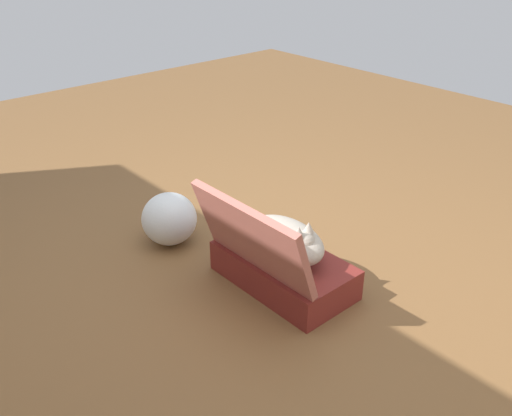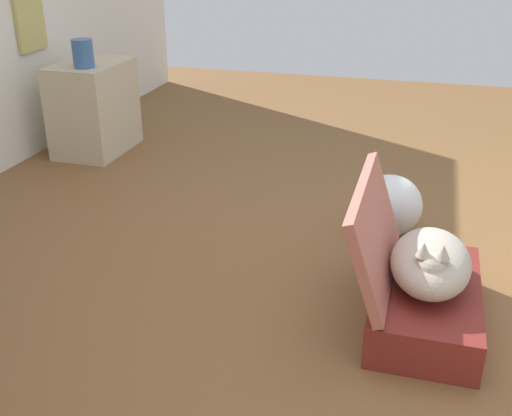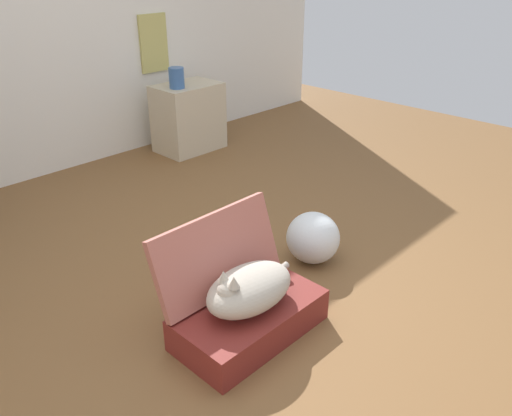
{
  "view_description": "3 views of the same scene",
  "coord_description": "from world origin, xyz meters",
  "px_view_note": "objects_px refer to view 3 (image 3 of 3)",
  "views": [
    {
      "loc": [
        -1.71,
        1.33,
        1.59
      ],
      "look_at": [
        -0.19,
        -0.01,
        0.53
      ],
      "focal_mm": 39.29,
      "sensor_mm": 36.0,
      "label": 1
    },
    {
      "loc": [
        -2.1,
        -0.18,
        1.32
      ],
      "look_at": [
        -0.09,
        0.4,
        0.36
      ],
      "focal_mm": 43.22,
      "sensor_mm": 36.0,
      "label": 2
    },
    {
      "loc": [
        -1.44,
        -1.57,
        1.57
      ],
      "look_at": [
        0.18,
        -0.0,
        0.45
      ],
      "focal_mm": 36.64,
      "sensor_mm": 36.0,
      "label": 3
    }
  ],
  "objects_px": {
    "side_table": "(188,117)",
    "vase_tall": "(177,78)",
    "suitcase_base": "(250,319)",
    "cat": "(248,289)",
    "plastic_bag_white": "(313,238)"
  },
  "relations": [
    {
      "from": "plastic_bag_white",
      "to": "side_table",
      "type": "bearing_deg",
      "value": 70.12
    },
    {
      "from": "cat",
      "to": "side_table",
      "type": "relative_size",
      "value": 0.92
    },
    {
      "from": "side_table",
      "to": "cat",
      "type": "bearing_deg",
      "value": -123.43
    },
    {
      "from": "plastic_bag_white",
      "to": "vase_tall",
      "type": "distance_m",
      "value": 2.0
    },
    {
      "from": "side_table",
      "to": "vase_tall",
      "type": "height_order",
      "value": "vase_tall"
    },
    {
      "from": "plastic_bag_white",
      "to": "vase_tall",
      "type": "height_order",
      "value": "vase_tall"
    },
    {
      "from": "cat",
      "to": "side_table",
      "type": "xyz_separation_m",
      "value": [
        1.38,
        2.1,
        0.03
      ]
    },
    {
      "from": "suitcase_base",
      "to": "vase_tall",
      "type": "bearing_deg",
      "value": 58.77
    },
    {
      "from": "suitcase_base",
      "to": "vase_tall",
      "type": "height_order",
      "value": "vase_tall"
    },
    {
      "from": "cat",
      "to": "side_table",
      "type": "distance_m",
      "value": 2.51
    },
    {
      "from": "suitcase_base",
      "to": "side_table",
      "type": "relative_size",
      "value": 1.2
    },
    {
      "from": "suitcase_base",
      "to": "cat",
      "type": "bearing_deg",
      "value": 176.99
    },
    {
      "from": "side_table",
      "to": "vase_tall",
      "type": "bearing_deg",
      "value": -160.25
    },
    {
      "from": "suitcase_base",
      "to": "side_table",
      "type": "xyz_separation_m",
      "value": [
        1.38,
        2.1,
        0.2
      ]
    },
    {
      "from": "suitcase_base",
      "to": "plastic_bag_white",
      "type": "xyz_separation_m",
      "value": [
        0.69,
        0.19,
        0.06
      ]
    }
  ]
}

